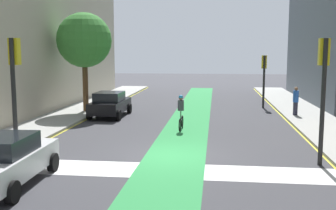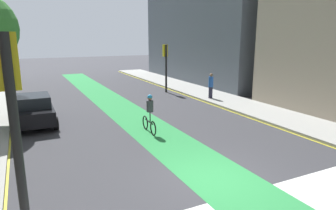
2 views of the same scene
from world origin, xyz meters
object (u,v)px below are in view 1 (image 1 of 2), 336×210
cyclist_in_lane (181,112)px  street_tree_near (84,40)px  traffic_signal_near_left (15,77)px  pedestrian_sidewalk_right_a (296,101)px  traffic_signal_far_right (264,71)px  car_black_left_far (110,104)px  traffic_signal_near_right (323,77)px  car_white_left_near (5,160)px

cyclist_in_lane → street_tree_near: street_tree_near is taller
traffic_signal_near_left → cyclist_in_lane: bearing=52.4°
traffic_signal_near_left → pedestrian_sidewalk_right_a: 17.09m
traffic_signal_far_right → street_tree_near: 12.92m
car_black_left_far → traffic_signal_near_left: bearing=-92.9°
traffic_signal_near_right → traffic_signal_near_left: (-10.93, -1.18, 0.01)m
traffic_signal_far_right → car_black_left_far: (-10.08, -5.33, -1.89)m
traffic_signal_near_left → car_white_left_near: bearing=-71.0°
traffic_signal_near_right → car_white_left_near: size_ratio=1.06×
traffic_signal_near_right → cyclist_in_lane: traffic_signal_near_right is taller
cyclist_in_lane → traffic_signal_near_left: bearing=-127.6°
traffic_signal_near_left → pedestrian_sidewalk_right_a: bearing=44.4°
traffic_signal_far_right → traffic_signal_near_right: bearing=-88.8°
traffic_signal_near_left → traffic_signal_far_right: (10.62, 16.18, -0.49)m
traffic_signal_far_right → pedestrian_sidewalk_right_a: 4.84m
street_tree_near → car_black_left_far: bearing=-32.7°
traffic_signal_far_right → pedestrian_sidewalk_right_a: bearing=-71.0°
traffic_signal_far_right → car_black_left_far: bearing=-152.1°
traffic_signal_far_right → pedestrian_sidewalk_right_a: traffic_signal_far_right is taller
pedestrian_sidewalk_right_a → street_tree_near: size_ratio=0.27×
car_white_left_near → cyclist_in_lane: cyclist_in_lane is taller
traffic_signal_near_right → traffic_signal_far_right: size_ratio=1.19×
car_black_left_far → pedestrian_sidewalk_right_a: bearing=5.1°
traffic_signal_near_right → car_black_left_far: (-10.39, 9.67, -2.37)m
traffic_signal_near_right → street_tree_near: bearing=138.5°
car_white_left_near → street_tree_near: bearing=98.9°
car_black_left_far → traffic_signal_far_right: bearing=27.9°
traffic_signal_near_left → traffic_signal_far_right: traffic_signal_near_left is taller
traffic_signal_near_left → car_black_left_far: bearing=87.1°
traffic_signal_near_left → car_white_left_near: size_ratio=1.07×
car_white_left_near → car_black_left_far: same height
car_white_left_near → car_black_left_far: 13.22m
traffic_signal_near_right → street_tree_near: street_tree_near is taller
traffic_signal_near_right → traffic_signal_far_right: 15.01m
traffic_signal_near_right → street_tree_near: 16.62m
traffic_signal_near_right → car_black_left_far: traffic_signal_near_right is taller
car_black_left_far → street_tree_near: bearing=147.3°
pedestrian_sidewalk_right_a → cyclist_in_lane: bearing=-144.0°
pedestrian_sidewalk_right_a → car_black_left_far: bearing=-174.9°
car_white_left_near → cyclist_in_lane: 10.40m
traffic_signal_far_right → car_black_left_far: 11.56m
traffic_signal_near_left → street_tree_near: size_ratio=0.70×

